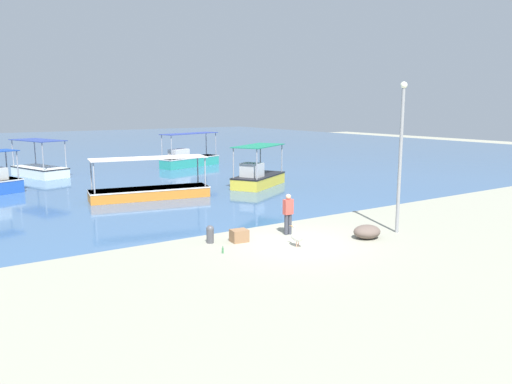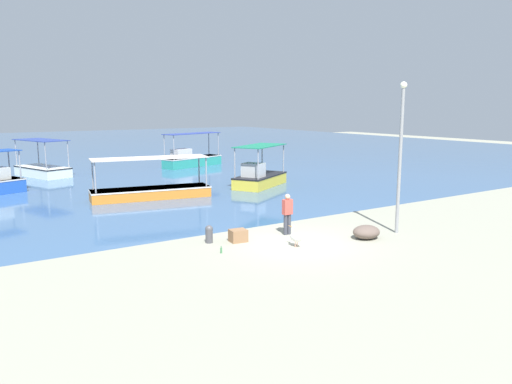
{
  "view_description": "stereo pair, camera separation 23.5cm",
  "coord_description": "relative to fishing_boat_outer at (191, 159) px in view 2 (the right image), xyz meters",
  "views": [
    {
      "loc": [
        -11.63,
        -14.66,
        5.24
      ],
      "look_at": [
        0.99,
        4.35,
        1.27
      ],
      "focal_mm": 35.0,
      "sensor_mm": 36.0,
      "label": 1
    },
    {
      "loc": [
        -11.44,
        -14.79,
        5.24
      ],
      "look_at": [
        0.99,
        4.35,
        1.27
      ],
      "focal_mm": 35.0,
      "sensor_mm": 36.0,
      "label": 2
    }
  ],
  "objects": [
    {
      "name": "cargo_crate",
      "position": [
        -9.08,
        -23.07,
        -0.43
      ],
      "size": [
        0.7,
        0.59,
        0.48
      ],
      "primitive_type": "cube",
      "rotation": [
        0.0,
        0.0,
        3.03
      ],
      "color": "#906745",
      "rests_on": "ground"
    },
    {
      "name": "net_pile",
      "position": [
        -4.55,
        -25.45,
        -0.4
      ],
      "size": [
        1.15,
        0.97,
        0.54
      ],
      "primitive_type": "ellipsoid",
      "color": "brown",
      "rests_on": "ground"
    },
    {
      "name": "fisherman_standing",
      "position": [
        -6.82,
        -23.22,
        0.24
      ],
      "size": [
        0.4,
        0.22,
        1.69
      ],
      "color": "#383A45",
      "rests_on": "ground"
    },
    {
      "name": "pelican",
      "position": [
        -7.62,
        -24.84,
        -0.3
      ],
      "size": [
        0.33,
        0.81,
        0.8
      ],
      "color": "#E0997A",
      "rests_on": "ground"
    },
    {
      "name": "fishing_boat_center",
      "position": [
        -11.97,
        0.55,
        -0.13
      ],
      "size": [
        3.47,
        5.21,
        2.74
      ],
      "color": "white",
      "rests_on": "harbor_water"
    },
    {
      "name": "fishing_boat_far_right",
      "position": [
        -1.01,
        -12.31,
        -0.04
      ],
      "size": [
        4.89,
        3.99,
        2.68
      ],
      "color": "gold",
      "rests_on": "harbor_water"
    },
    {
      "name": "fishing_boat_near_left",
      "position": [
        -8.51,
        -12.47,
        -0.19
      ],
      "size": [
        6.89,
        2.85,
        2.34
      ],
      "color": "orange",
      "rests_on": "harbor_water"
    },
    {
      "name": "mooring_bollard",
      "position": [
        -10.1,
        -22.59,
        -0.3
      ],
      "size": [
        0.3,
        0.3,
        0.7
      ],
      "color": "#47474C",
      "rests_on": "ground"
    },
    {
      "name": "harbor_water",
      "position": [
        -7.31,
        23.56,
        -0.67
      ],
      "size": [
        110.0,
        90.0,
        0.0
      ],
      "primitive_type": "cube",
      "color": "#3D6290",
      "rests_on": "ground"
    },
    {
      "name": "fishing_boat_outer",
      "position": [
        0.0,
        0.0,
        0.0
      ],
      "size": [
        5.98,
        3.17,
        2.88
      ],
      "color": "teal",
      "rests_on": "harbor_water"
    },
    {
      "name": "glass_bottle",
      "position": [
        -10.39,
        -24.06,
        -0.56
      ],
      "size": [
        0.07,
        0.07,
        0.27
      ],
      "color": "#3F7F4C",
      "rests_on": "ground"
    },
    {
      "name": "ground",
      "position": [
        -7.31,
        -24.44,
        -0.67
      ],
      "size": [
        120.0,
        120.0,
        0.0
      ],
      "primitive_type": "plane",
      "color": "#9B9A86"
    },
    {
      "name": "lamp_post",
      "position": [
        -2.81,
        -25.47,
        2.78
      ],
      "size": [
        0.28,
        0.28,
        6.18
      ],
      "color": "gray",
      "rests_on": "ground"
    }
  ]
}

